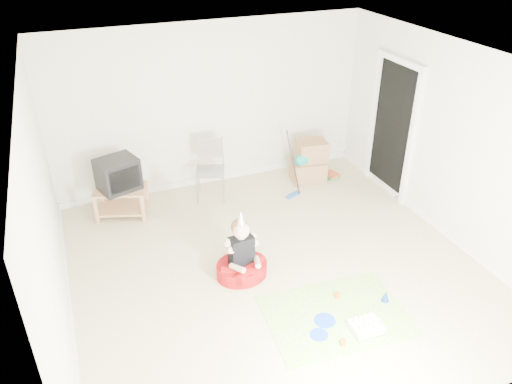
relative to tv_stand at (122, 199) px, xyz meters
name	(u,v)px	position (x,y,z in m)	size (l,w,h in m)	color
ground	(275,266)	(1.60, -1.96, -0.27)	(5.00, 5.00, 0.00)	beige
doorway_recess	(393,130)	(4.08, -0.76, 0.76)	(0.02, 0.90, 2.05)	black
tv_stand	(122,199)	(0.00, 0.00, 0.00)	(0.83, 0.66, 0.45)	#AD7A4E
crt_tv	(118,174)	(0.00, 0.00, 0.42)	(0.54, 0.45, 0.47)	black
folding_chair	(210,171)	(1.37, 0.01, 0.20)	(0.55, 0.54, 0.97)	#97979C
cardboard_boxes	(309,162)	(3.05, -0.03, 0.06)	(0.62, 0.51, 0.69)	#9A6F4A
floor_mop	(293,181)	(2.58, -0.43, -0.01)	(0.27, 0.33, 1.02)	blue
book_pile	(331,175)	(3.48, -0.07, -0.24)	(0.25, 0.30, 0.06)	#27774A
seated_woman	(242,262)	(1.14, -1.97, -0.07)	(0.70, 0.70, 0.93)	maroon
party_mat	(336,315)	(1.88, -3.03, -0.27)	(1.56, 1.13, 0.01)	#FF3591
birthday_cake	(366,327)	(2.06, -3.35, -0.22)	(0.34, 0.28, 0.15)	white
blue_plate_near	(325,320)	(1.72, -3.06, -0.26)	(0.24, 0.24, 0.01)	blue
blue_plate_far	(319,335)	(1.56, -3.23, -0.26)	(0.19, 0.19, 0.01)	blue
orange_cup_near	(337,295)	(2.03, -2.78, -0.23)	(0.06, 0.06, 0.07)	#CA5D16
orange_cup_far	(343,342)	(1.72, -3.44, -0.23)	(0.06, 0.06, 0.07)	#CA5D16
blue_party_hat	(386,296)	(2.53, -3.03, -0.19)	(0.10, 0.10, 0.14)	#1841A9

